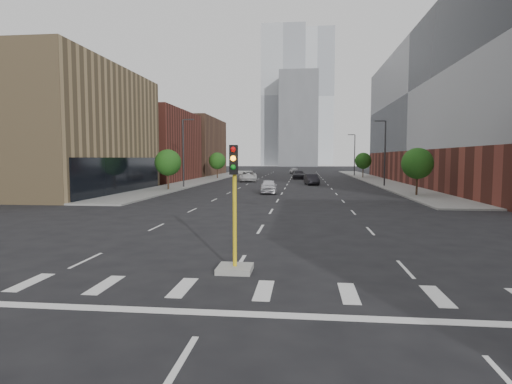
% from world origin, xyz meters
% --- Properties ---
extents(sidewalk_left_far, '(5.00, 92.00, 0.15)m').
position_xyz_m(sidewalk_left_far, '(-15.00, 74.00, 0.07)').
color(sidewalk_left_far, gray).
rests_on(sidewalk_left_far, ground).
extents(sidewalk_right_far, '(5.00, 92.00, 0.15)m').
position_xyz_m(sidewalk_right_far, '(15.00, 74.00, 0.07)').
color(sidewalk_right_far, gray).
rests_on(sidewalk_right_far, ground).
extents(building_left_mid, '(20.00, 24.00, 14.00)m').
position_xyz_m(building_left_mid, '(-27.50, 40.00, 7.00)').
color(building_left_mid, '#9A7F57').
rests_on(building_left_mid, ground).
extents(building_left_far_a, '(20.00, 22.00, 12.00)m').
position_xyz_m(building_left_far_a, '(-27.50, 66.00, 6.00)').
color(building_left_far_a, brown).
rests_on(building_left_far_a, ground).
extents(building_left_far_b, '(20.00, 24.00, 13.00)m').
position_xyz_m(building_left_far_b, '(-27.50, 92.00, 6.50)').
color(building_left_far_b, brown).
rests_on(building_left_far_b, ground).
extents(building_right_main, '(24.00, 70.00, 22.00)m').
position_xyz_m(building_right_main, '(29.50, 60.00, 11.00)').
color(building_right_main, brown).
rests_on(building_right_main, ground).
extents(tower_left, '(22.00, 22.00, 70.00)m').
position_xyz_m(tower_left, '(-8.00, 220.00, 35.00)').
color(tower_left, '#B2B7BC').
rests_on(tower_left, ground).
extents(tower_right, '(20.00, 20.00, 80.00)m').
position_xyz_m(tower_right, '(10.00, 260.00, 40.00)').
color(tower_right, '#B2B7BC').
rests_on(tower_right, ground).
extents(tower_mid, '(18.00, 18.00, 44.00)m').
position_xyz_m(tower_mid, '(0.00, 200.00, 22.00)').
color(tower_mid, slate).
rests_on(tower_mid, ground).
extents(median_traffic_signal, '(1.20, 1.20, 4.40)m').
position_xyz_m(median_traffic_signal, '(0.00, 8.97, 0.97)').
color(median_traffic_signal, '#999993').
rests_on(median_traffic_signal, ground).
extents(streetlight_right_a, '(1.60, 0.22, 9.07)m').
position_xyz_m(streetlight_right_a, '(13.41, 55.00, 5.01)').
color(streetlight_right_a, '#2D2D30').
rests_on(streetlight_right_a, ground).
extents(streetlight_right_b, '(1.60, 0.22, 9.07)m').
position_xyz_m(streetlight_right_b, '(13.41, 90.00, 5.01)').
color(streetlight_right_b, '#2D2D30').
rests_on(streetlight_right_b, ground).
extents(streetlight_left, '(1.60, 0.22, 9.07)m').
position_xyz_m(streetlight_left, '(-13.41, 50.00, 5.01)').
color(streetlight_left, '#2D2D30').
rests_on(streetlight_left, ground).
extents(tree_left_near, '(3.20, 3.20, 4.85)m').
position_xyz_m(tree_left_near, '(-14.00, 45.00, 3.39)').
color(tree_left_near, '#382619').
rests_on(tree_left_near, ground).
extents(tree_left_far, '(3.20, 3.20, 4.85)m').
position_xyz_m(tree_left_far, '(-14.00, 75.00, 3.39)').
color(tree_left_far, '#382619').
rests_on(tree_left_far, ground).
extents(tree_right_near, '(3.20, 3.20, 4.85)m').
position_xyz_m(tree_right_near, '(14.00, 40.00, 3.39)').
color(tree_right_near, '#382619').
rests_on(tree_right_near, ground).
extents(tree_right_far, '(3.20, 3.20, 4.85)m').
position_xyz_m(tree_right_far, '(14.00, 80.00, 3.39)').
color(tree_right_far, '#382619').
rests_on(tree_right_far, ground).
extents(car_near_left, '(2.09, 4.64, 1.55)m').
position_xyz_m(car_near_left, '(-1.50, 42.16, 0.77)').
color(car_near_left, silver).
rests_on(car_near_left, ground).
extents(car_mid_right, '(2.35, 4.96, 1.57)m').
position_xyz_m(car_mid_right, '(3.59, 57.90, 0.79)').
color(car_mid_right, black).
rests_on(car_mid_right, ground).
extents(car_far_left, '(3.54, 6.48, 1.72)m').
position_xyz_m(car_far_left, '(-6.86, 65.85, 0.86)').
color(car_far_left, silver).
rests_on(car_far_left, ground).
extents(car_deep_right, '(2.60, 5.67, 1.61)m').
position_xyz_m(car_deep_right, '(1.50, 75.63, 0.80)').
color(car_deep_right, black).
rests_on(car_deep_right, ground).
extents(car_distant, '(2.58, 4.88, 1.58)m').
position_xyz_m(car_distant, '(0.11, 101.70, 0.79)').
color(car_distant, '#A4A4A9').
rests_on(car_distant, ground).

